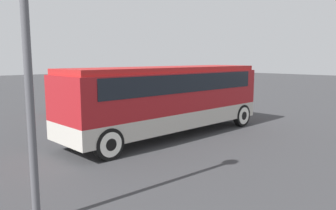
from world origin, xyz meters
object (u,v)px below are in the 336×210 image
parked_car_near (88,100)px  parked_car_mid (107,104)px  tour_bus (170,94)px  lamp_post (26,42)px

parked_car_near → parked_car_mid: bearing=-89.2°
tour_bus → parked_car_mid: (0.85, 6.15, -1.11)m
parked_car_near → parked_car_mid: 2.19m
parked_car_mid → lamp_post: (-8.37, -9.90, 2.98)m
tour_bus → lamp_post: bearing=-153.5°
parked_car_near → lamp_post: 14.98m
tour_bus → parked_car_near: 8.45m
lamp_post → parked_car_mid: bearing=49.8°
tour_bus → lamp_post: (-7.52, -3.75, 1.87)m
parked_car_near → lamp_post: bearing=-124.6°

